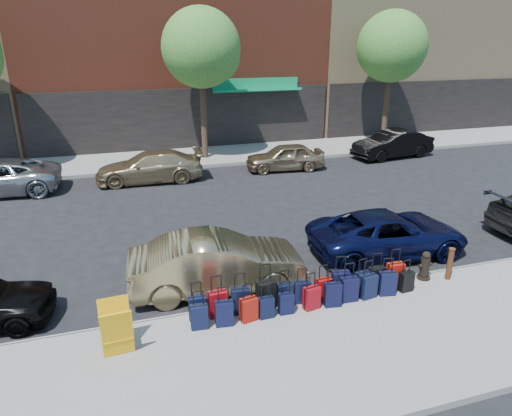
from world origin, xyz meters
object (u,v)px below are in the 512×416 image
object	(u,v)px
car_near_1	(218,263)
car_near_2	(388,233)
bollard	(450,263)
fire_hydrant	(425,266)
car_far_1	(150,167)
tree_right	(394,49)
display_rack	(116,329)
car_far_3	(393,144)
suitcase_front_5	(302,292)
tree_center	(204,50)
car_far_2	(285,157)

from	to	relation	value
car_near_1	car_near_2	size ratio (longest dim) A/B	0.95
bollard	car_near_1	bearing A→B (deg)	165.02
fire_hydrant	car_far_1	bearing A→B (deg)	115.64
tree_right	car_far_1	world-z (taller)	tree_right
fire_hydrant	tree_right	bearing A→B (deg)	59.08
display_rack	car_far_1	bearing A→B (deg)	77.99
car_near_1	tree_right	bearing A→B (deg)	-41.56
fire_hydrant	car_far_1	size ratio (longest dim) A/B	0.17
fire_hydrant	display_rack	bearing A→B (deg)	-176.94
car_near_1	car_far_3	bearing A→B (deg)	-44.95
tree_right	car_near_1	world-z (taller)	tree_right
car_near_2	car_near_1	bearing A→B (deg)	98.25
car_near_1	car_near_2	world-z (taller)	car_near_1
bollard	car_far_3	world-z (taller)	car_far_3
car_near_1	car_far_3	xyz separation A→B (m)	(11.80, 10.47, -0.00)
bollard	car_far_3	size ratio (longest dim) A/B	0.20
suitcase_front_5	car_far_1	size ratio (longest dim) A/B	0.19
car_near_1	bollard	bearing A→B (deg)	-101.53
tree_center	suitcase_front_5	world-z (taller)	tree_center
display_rack	car_far_3	size ratio (longest dim) A/B	0.24
fire_hydrant	car_near_2	bearing A→B (deg)	85.83
bollard	car_far_1	size ratio (longest dim) A/B	0.19
tree_center	bollard	world-z (taller)	tree_center
car_near_2	tree_center	bearing A→B (deg)	15.52
car_near_2	fire_hydrant	bearing A→B (deg)	-179.13
tree_right	car_far_2	xyz separation A→B (m)	(-7.36, -2.99, -4.78)
car_far_3	car_far_1	bearing A→B (deg)	-94.54
display_rack	car_near_1	xyz separation A→B (m)	(2.48, 2.04, 0.05)
display_rack	fire_hydrant	bearing A→B (deg)	1.27
bollard	car_far_1	xyz separation A→B (m)	(-6.53, 11.42, 0.07)
car_far_3	car_near_2	bearing A→B (deg)	-40.68
tree_right	car_far_2	distance (m)	9.27
car_far_1	car_near_2	bearing A→B (deg)	35.51
suitcase_front_5	tree_right	bearing A→B (deg)	62.73
bollard	display_rack	distance (m)	8.21
tree_center	fire_hydrant	bearing A→B (deg)	-79.06
suitcase_front_5	car_far_2	distance (m)	11.97
bollard	car_far_1	world-z (taller)	car_far_1
suitcase_front_5	car_near_2	xyz separation A→B (m)	(3.51, 1.94, 0.22)
suitcase_front_5	fire_hydrant	bearing A→B (deg)	12.70
bollard	car_far_2	size ratio (longest dim) A/B	0.23
tree_center	car_near_2	xyz separation A→B (m)	(2.81, -12.38, -4.77)
car_far_1	car_far_3	bearing A→B (deg)	95.54
fire_hydrant	bollard	xyz separation A→B (m)	(0.59, -0.20, 0.09)
tree_center	car_near_2	world-z (taller)	tree_center
car_far_2	car_far_3	distance (m)	6.30
tree_center	display_rack	xyz separation A→B (m)	(-4.86, -14.92, -4.73)
tree_right	bollard	bearing A→B (deg)	-116.45
fire_hydrant	car_far_3	world-z (taller)	car_far_3
suitcase_front_5	display_rack	size ratio (longest dim) A/B	0.81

